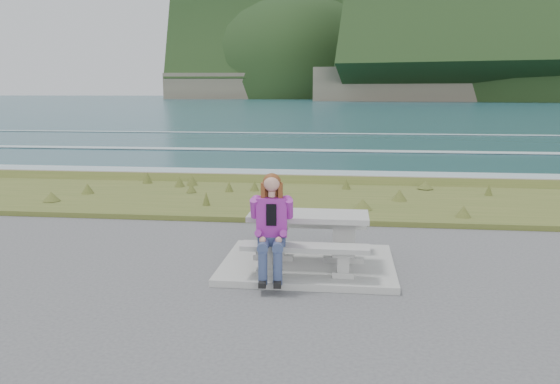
{
  "coord_description": "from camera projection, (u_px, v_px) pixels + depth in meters",
  "views": [
    {
      "loc": [
        0.55,
        -8.05,
        2.65
      ],
      "look_at": [
        -0.58,
        1.2,
        0.95
      ],
      "focal_mm": 35.0,
      "sensor_mm": 36.0,
      "label": 1
    }
  ],
  "objects": [
    {
      "name": "concrete_slab",
      "position": [
        308.0,
        264.0,
        8.39
      ],
      "size": [
        2.6,
        2.1,
        0.1
      ],
      "primitive_type": "cube",
      "color": "#A1A19C",
      "rests_on": "ground"
    },
    {
      "name": "bench_seaward",
      "position": [
        311.0,
        228.0,
        9.01
      ],
      "size": [
        1.8,
        0.35,
        0.45
      ],
      "color": "#A1A19C",
      "rests_on": "concrete_slab"
    },
    {
      "name": "grass_verge",
      "position": [
        323.0,
        203.0,
        13.28
      ],
      "size": [
        160.0,
        4.5,
        0.22
      ],
      "primitive_type": "cube",
      "color": "#425620",
      "rests_on": "ground"
    },
    {
      "name": "ocean",
      "position": [
        337.0,
        166.0,
        33.22
      ],
      "size": [
        1600.0,
        1600.0,
        0.09
      ],
      "color": "#1C4551",
      "rests_on": "ground"
    },
    {
      "name": "shore_drop",
      "position": [
        327.0,
        184.0,
        16.12
      ],
      "size": [
        160.0,
        0.8,
        2.2
      ],
      "primitive_type": "cube",
      "color": "#63584A",
      "rests_on": "ground"
    },
    {
      "name": "seated_woman",
      "position": [
        271.0,
        241.0,
        7.52
      ],
      "size": [
        0.46,
        0.76,
        1.46
      ],
      "rotation": [
        0.0,
        0.0,
        0.08
      ],
      "color": "navy",
      "rests_on": "concrete_slab"
    },
    {
      "name": "bench_landward",
      "position": [
        305.0,
        252.0,
        7.64
      ],
      "size": [
        1.8,
        0.35,
        0.45
      ],
      "color": "#A1A19C",
      "rests_on": "concrete_slab"
    },
    {
      "name": "picnic_table",
      "position": [
        308.0,
        224.0,
        8.28
      ],
      "size": [
        1.8,
        0.75,
        0.75
      ],
      "color": "#A1A19C",
      "rests_on": "concrete_slab"
    }
  ]
}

